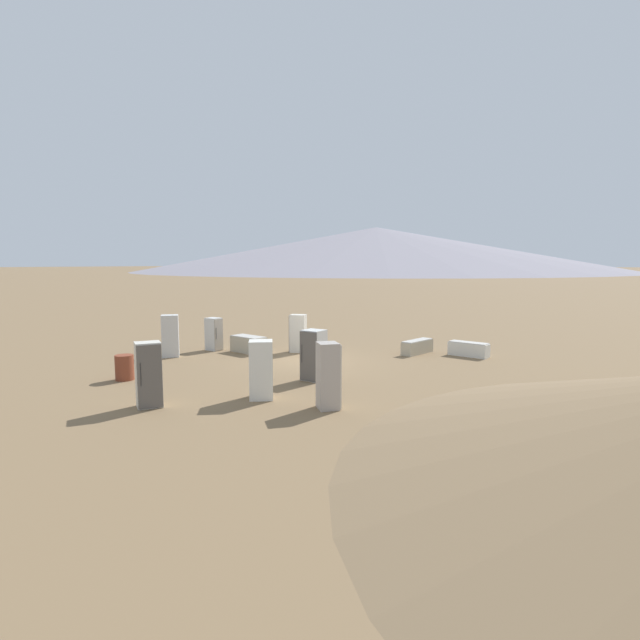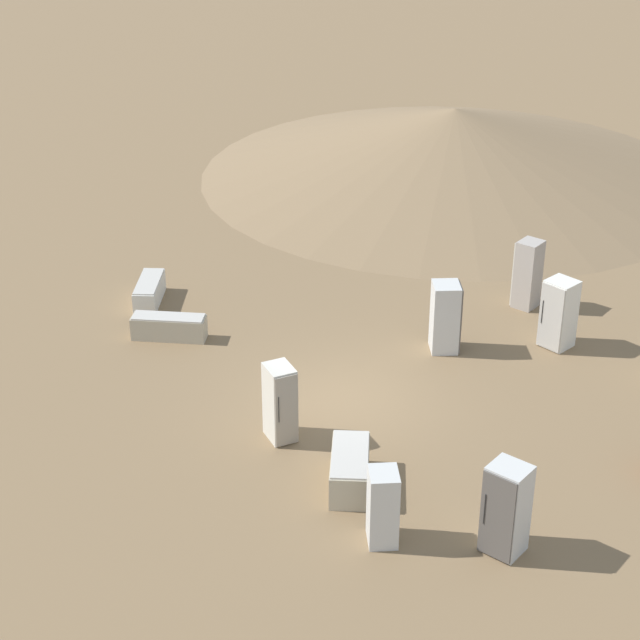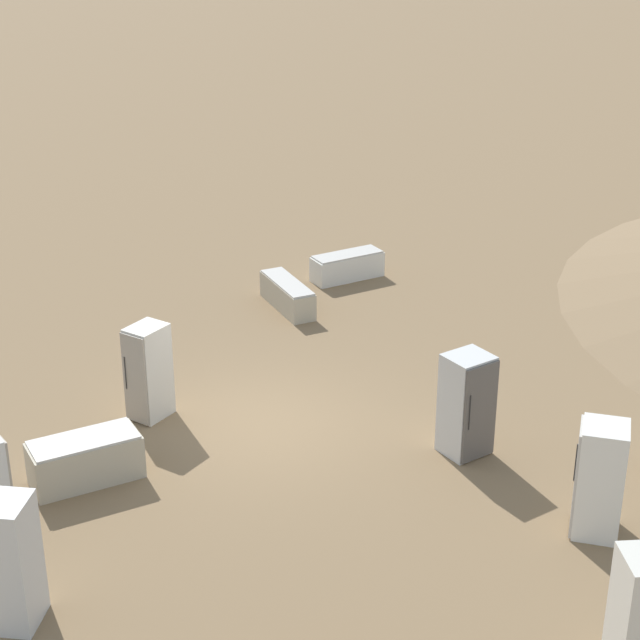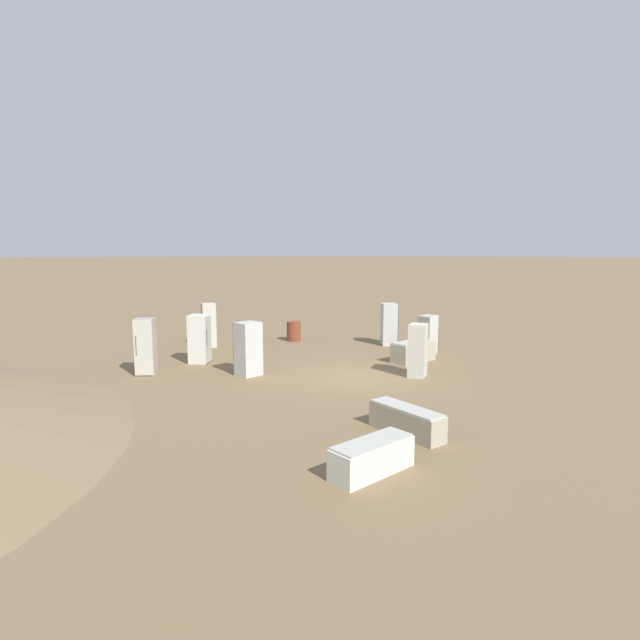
{
  "view_description": "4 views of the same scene",
  "coord_description": "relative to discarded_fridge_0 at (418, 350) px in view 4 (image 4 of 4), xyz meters",
  "views": [
    {
      "loc": [
        -16.35,
        -13.65,
        4.24
      ],
      "look_at": [
        -0.43,
        -1.17,
        1.9
      ],
      "focal_mm": 28.0,
      "sensor_mm": 36.0,
      "label": 1
    },
    {
      "loc": [
        0.2,
        21.55,
        13.21
      ],
      "look_at": [
        0.55,
        -0.31,
        1.97
      ],
      "focal_mm": 60.0,
      "sensor_mm": 36.0,
      "label": 2
    },
    {
      "loc": [
        -15.1,
        7.8,
        9.55
      ],
      "look_at": [
        0.03,
        -1.23,
        1.81
      ],
      "focal_mm": 60.0,
      "sensor_mm": 36.0,
      "label": 3
    },
    {
      "loc": [
        11.37,
        -12.0,
        4.16
      ],
      "look_at": [
        -0.53,
        -1.14,
        1.98
      ],
      "focal_mm": 28.0,
      "sensor_mm": 36.0,
      "label": 4
    }
  ],
  "objects": [
    {
      "name": "ground_plane",
      "position": [
        -1.39,
        -1.58,
        -0.9
      ],
      "size": [
        1000.0,
        1000.0,
        0.0
      ],
      "primitive_type": "plane",
      "color": "brown"
    },
    {
      "name": "discarded_fridge_0",
      "position": [
        0.0,
        0.0,
        0.0
      ],
      "size": [
        0.82,
        0.92,
        1.79
      ],
      "rotation": [
        0.0,
        0.0,
        0.45
      ],
      "color": "beige",
      "rests_on": "ground_plane"
    },
    {
      "name": "discarded_fridge_1",
      "position": [
        -4.41,
        3.8,
        0.05
      ],
      "size": [
        0.99,
        0.99,
        1.9
      ],
      "rotation": [
        0.0,
        0.0,
        5.61
      ],
      "color": "silver",
      "rests_on": "ground_plane"
    },
    {
      "name": "discarded_fridge_2",
      "position": [
        -6.89,
        -4.4,
        0.02
      ],
      "size": [
        1.0,
        1.0,
        1.84
      ],
      "rotation": [
        0.0,
        0.0,
        5.48
      ],
      "color": "silver",
      "rests_on": "ground_plane"
    },
    {
      "name": "discarded_fridge_3",
      "position": [
        3.99,
        -6.79,
        -0.57
      ],
      "size": [
        0.65,
        1.79,
        0.65
      ],
      "rotation": [
        0.0,
        0.0,
        3.12
      ],
      "color": "silver",
      "rests_on": "ground_plane"
    },
    {
      "name": "discarded_fridge_4",
      "position": [
        3.14,
        -4.65,
        -0.58
      ],
      "size": [
        1.98,
        0.73,
        0.64
      ],
      "rotation": [
        0.0,
        0.0,
        4.62
      ],
      "color": "#B2A88E",
      "rests_on": "ground_plane"
    },
    {
      "name": "discarded_fridge_5",
      "position": [
        -6.45,
        -6.69,
        0.08
      ],
      "size": [
        0.87,
        0.87,
        1.94
      ],
      "rotation": [
        0.0,
        0.0,
        4.05
      ],
      "color": "#A89E93",
      "rests_on": "ground_plane"
    },
    {
      "name": "discarded_fridge_6",
      "position": [
        -1.52,
        1.77,
        -0.51
      ],
      "size": [
        0.86,
        1.83,
        0.78
      ],
      "rotation": [
        0.0,
        0.0,
        6.24
      ],
      "color": "#B2A88E",
      "rests_on": "ground_plane"
    },
    {
      "name": "discarded_fridge_7",
      "position": [
        -9.57,
        -2.45,
        0.07
      ],
      "size": [
        0.9,
        0.86,
        1.93
      ],
      "rotation": [
        0.0,
        0.0,
        2.68
      ],
      "color": "beige",
      "rests_on": "ground_plane"
    },
    {
      "name": "discarded_fridge_8",
      "position": [
        -2.12,
        3.54,
        -0.11
      ],
      "size": [
        0.61,
        0.76,
        1.58
      ],
      "rotation": [
        0.0,
        0.0,
        3.23
      ],
      "color": "silver",
      "rests_on": "ground_plane"
    },
    {
      "name": "discarded_fridge_9",
      "position": [
        -3.99,
        -4.16,
        0.02
      ],
      "size": [
        0.76,
        0.78,
        1.84
      ],
      "rotation": [
        0.0,
        0.0,
        1.63
      ],
      "color": "silver",
      "rests_on": "ground_plane"
    },
    {
      "name": "rusty_barrel",
      "position": [
        -8.16,
        1.27,
        -0.44
      ],
      "size": [
        0.65,
        0.65,
        0.91
      ],
      "color": "brown",
      "rests_on": "ground_plane"
    }
  ]
}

